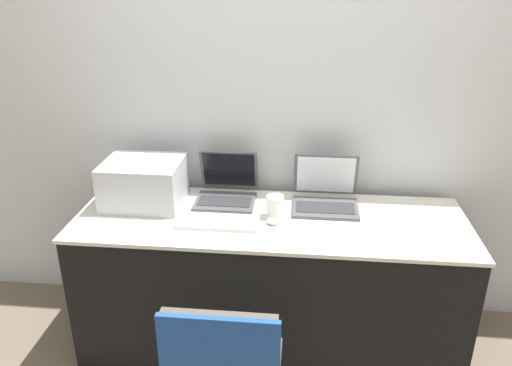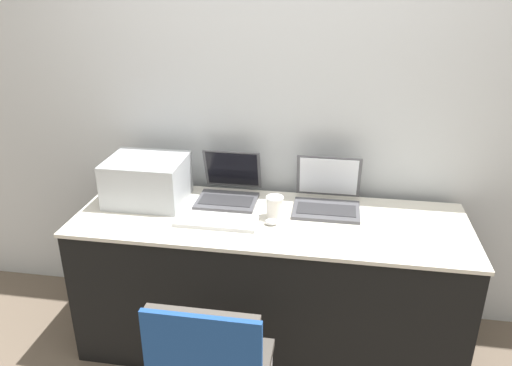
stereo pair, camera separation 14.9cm
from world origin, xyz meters
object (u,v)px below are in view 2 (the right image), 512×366
at_px(external_keyboard, 217,221).
at_px(coffee_cup, 275,207).
at_px(laptop_right, 327,197).
at_px(mouse, 271,222).
at_px(printer, 147,179).
at_px(laptop_left, 229,189).

distance_m(external_keyboard, coffee_cup, 0.31).
bearing_deg(laptop_right, mouse, -137.05).
distance_m(laptop_right, external_keyboard, 0.62).
xyz_separation_m(printer, external_keyboard, (0.44, -0.20, -0.12)).
relative_size(laptop_left, external_keyboard, 0.79).
relative_size(laptop_right, mouse, 5.23).
bearing_deg(printer, external_keyboard, -24.42).
bearing_deg(laptop_left, coffee_cup, -34.69).
relative_size(laptop_right, external_keyboard, 0.84).
bearing_deg(mouse, coffee_cup, 86.00).
bearing_deg(coffee_cup, laptop_right, 32.95).
relative_size(external_keyboard, mouse, 6.23).
height_order(external_keyboard, coffee_cup, coffee_cup).
bearing_deg(coffee_cup, laptop_left, 145.31).
height_order(coffee_cup, mouse, coffee_cup).
height_order(laptop_left, coffee_cup, laptop_left).
bearing_deg(printer, laptop_right, 4.49).
bearing_deg(mouse, laptop_left, 135.28).
distance_m(printer, mouse, 0.75).
height_order(laptop_left, mouse, laptop_left).
distance_m(laptop_right, mouse, 0.37).
bearing_deg(mouse, printer, 166.45).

